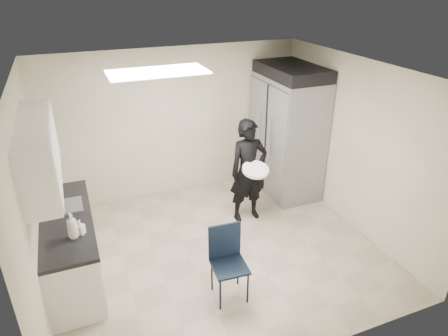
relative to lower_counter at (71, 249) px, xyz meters
name	(u,v)px	position (x,y,z in m)	size (l,w,h in m)	color
floor	(217,250)	(1.95, -0.20, -0.43)	(4.50, 4.50, 0.00)	tan
ceiling	(215,72)	(1.95, -0.20, 2.17)	(4.50, 4.50, 0.00)	silver
back_wall	(175,123)	(1.95, 1.80, 0.87)	(4.50, 4.50, 0.00)	beige
left_wall	(31,204)	(-0.30, -0.20, 0.87)	(4.00, 4.00, 0.00)	beige
right_wall	(355,146)	(4.20, -0.20, 0.87)	(4.00, 4.00, 0.00)	beige
ceiling_panel	(158,72)	(1.35, 0.20, 2.14)	(1.20, 0.60, 0.02)	white
lower_counter	(71,249)	(0.00, 0.00, 0.00)	(0.60, 1.90, 0.86)	silver
countertop	(65,220)	(0.00, 0.00, 0.46)	(0.64, 1.95, 0.05)	black
sink	(66,210)	(0.02, 0.25, 0.44)	(0.42, 0.40, 0.14)	gray
faucet	(47,204)	(-0.18, 0.25, 0.59)	(0.02, 0.02, 0.24)	silver
upper_cabinets	(39,152)	(-0.13, 0.00, 1.40)	(0.35, 1.80, 0.75)	silver
towel_dispenser	(38,135)	(-0.19, 1.15, 1.19)	(0.22, 0.30, 0.35)	black
notice_sticker_left	(34,205)	(-0.29, -0.10, 0.79)	(0.00, 0.12, 0.07)	yellow
notice_sticker_right	(35,200)	(-0.29, 0.10, 0.75)	(0.00, 0.12, 0.07)	yellow
commercial_fridge	(287,136)	(3.78, 1.07, 0.62)	(0.80, 1.35, 2.10)	gray
fridge_compressor	(292,71)	(3.78, 1.07, 1.77)	(0.80, 1.35, 0.20)	black
folding_chair	(230,267)	(1.76, -1.12, 0.03)	(0.41, 0.41, 0.92)	black
man_tuxedo	(248,171)	(2.73, 0.44, 0.42)	(0.62, 0.41, 1.69)	black
bucket_lid	(256,170)	(2.73, 0.19, 0.56)	(0.40, 0.40, 0.05)	white
soap_bottle_a	(72,225)	(0.09, -0.46, 0.64)	(0.12, 0.12, 0.32)	white
soap_bottle_b	(80,227)	(0.17, -0.43, 0.57)	(0.08, 0.09, 0.19)	#A4A6B0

